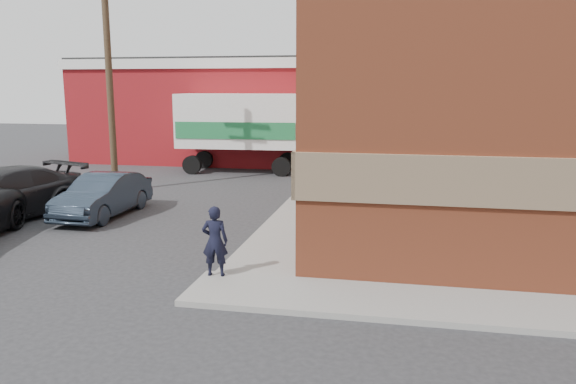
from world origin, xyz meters
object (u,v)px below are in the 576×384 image
at_px(warehouse, 231,109).
at_px(box_truck, 255,128).
at_px(sedan, 103,195).
at_px(brick_building, 555,69).
at_px(utility_pole, 109,70).
at_px(man, 215,241).

xyz_separation_m(warehouse, box_truck, (2.74, -5.07, -0.64)).
bearing_deg(box_truck, warehouse, 115.47).
bearing_deg(warehouse, sedan, -88.82).
height_order(sedan, box_truck, box_truck).
bearing_deg(sedan, brick_building, 16.95).
height_order(warehouse, utility_pole, utility_pole).
height_order(brick_building, man, brick_building).
relative_size(brick_building, man, 11.96).
xyz_separation_m(utility_pole, box_truck, (4.24, 5.93, -2.57)).
relative_size(brick_building, sedan, 4.40).
bearing_deg(box_truck, brick_building, -29.64).
bearing_deg(man, utility_pole, -59.34).
xyz_separation_m(utility_pole, sedan, (1.81, -4.13, -4.06)).
relative_size(warehouse, box_truck, 2.10).
relative_size(warehouse, man, 10.68).
bearing_deg(box_truck, sedan, -106.43).
xyz_separation_m(warehouse, sedan, (0.31, -15.13, -2.13)).
relative_size(man, box_truck, 0.20).
xyz_separation_m(brick_building, sedan, (-14.19, -4.12, -4.00)).
distance_m(brick_building, utility_pole, 16.00).
xyz_separation_m(sedan, box_truck, (2.43, 10.05, 1.49)).
relative_size(brick_building, utility_pole, 2.03).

